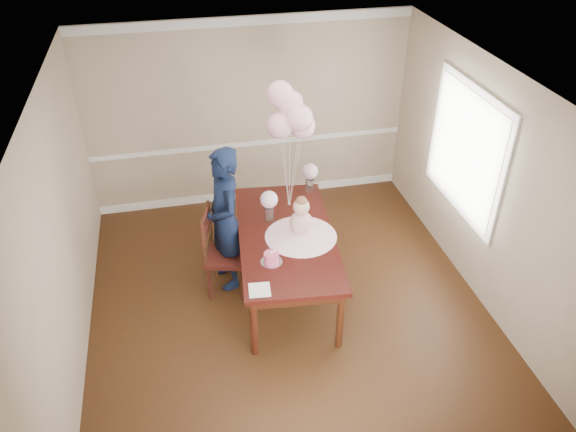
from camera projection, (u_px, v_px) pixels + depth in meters
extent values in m
cube|color=black|center=(288.00, 306.00, 6.58)|extent=(4.50, 5.00, 0.00)
cube|color=white|center=(288.00, 86.00, 5.07)|extent=(4.50, 5.00, 0.02)
cube|color=tan|center=(250.00, 114.00, 7.84)|extent=(4.50, 0.02, 2.70)
cube|color=tan|center=(368.00, 409.00, 3.80)|extent=(4.50, 0.02, 2.70)
cube|color=tan|center=(61.00, 238.00, 5.42)|extent=(0.02, 5.00, 2.70)
cube|color=tan|center=(486.00, 186.00, 6.22)|extent=(0.02, 5.00, 2.70)
cube|color=white|center=(251.00, 144.00, 8.09)|extent=(4.50, 0.02, 0.07)
cube|color=silver|center=(246.00, 21.00, 7.12)|extent=(4.50, 0.02, 0.12)
cube|color=white|center=(253.00, 193.00, 8.56)|extent=(4.50, 0.02, 0.12)
cube|color=white|center=(466.00, 150.00, 6.51)|extent=(0.02, 1.66, 1.56)
cube|color=silver|center=(464.00, 150.00, 6.51)|extent=(0.01, 1.50, 1.40)
cube|color=black|center=(286.00, 236.00, 6.41)|extent=(1.28, 2.25, 0.05)
cube|color=black|center=(286.00, 242.00, 6.45)|extent=(1.16, 2.13, 0.11)
cylinder|color=black|center=(254.00, 327.00, 5.77)|extent=(0.08, 0.08, 0.75)
cylinder|color=black|center=(340.00, 320.00, 5.86)|extent=(0.08, 0.08, 0.75)
cylinder|color=black|center=(243.00, 220.00, 7.41)|extent=(0.08, 0.08, 0.75)
cylinder|color=black|center=(311.00, 215.00, 7.50)|extent=(0.08, 0.08, 0.75)
cone|color=#FFBBD8|center=(301.00, 232.00, 6.34)|extent=(0.89, 0.89, 0.11)
sphere|color=pink|center=(301.00, 222.00, 6.26)|extent=(0.26, 0.26, 0.26)
sphere|color=beige|center=(301.00, 207.00, 6.14)|extent=(0.18, 0.18, 0.18)
sphere|color=brown|center=(301.00, 202.00, 6.11)|extent=(0.13, 0.13, 0.13)
cylinder|color=silver|center=(271.00, 262.00, 5.97)|extent=(0.26, 0.26, 0.01)
cylinder|color=#D74471|center=(271.00, 258.00, 5.94)|extent=(0.18, 0.18, 0.11)
sphere|color=white|center=(271.00, 252.00, 5.90)|extent=(0.03, 0.03, 0.03)
sphere|color=white|center=(274.00, 251.00, 5.92)|extent=(0.03, 0.03, 0.03)
cylinder|color=silver|center=(269.00, 213.00, 6.60)|extent=(0.12, 0.12, 0.17)
sphere|color=silver|center=(269.00, 199.00, 6.49)|extent=(0.20, 0.20, 0.20)
cylinder|color=silver|center=(310.00, 185.00, 7.14)|extent=(0.12, 0.12, 0.17)
sphere|color=beige|center=(310.00, 171.00, 7.03)|extent=(0.20, 0.20, 0.20)
cube|color=white|center=(260.00, 290.00, 5.60)|extent=(0.24, 0.24, 0.01)
cylinder|color=silver|center=(289.00, 205.00, 6.89)|extent=(0.05, 0.05, 0.02)
sphere|color=#E7A3BE|center=(280.00, 126.00, 6.28)|extent=(0.30, 0.30, 0.30)
sphere|color=#FFB4D6|center=(300.00, 118.00, 6.20)|extent=(0.30, 0.30, 0.30)
sphere|color=#F6AED2|center=(290.00, 103.00, 6.26)|extent=(0.30, 0.30, 0.30)
sphere|color=#F0AABC|center=(280.00, 94.00, 6.21)|extent=(0.30, 0.30, 0.30)
sphere|color=#FFB4CC|center=(302.00, 126.00, 6.41)|extent=(0.30, 0.30, 0.30)
cylinder|color=silver|center=(285.00, 173.00, 6.63)|extent=(0.10, 0.01, 0.90)
cylinder|color=white|center=(294.00, 170.00, 6.59)|extent=(0.10, 0.07, 1.01)
cylinder|color=white|center=(290.00, 163.00, 6.62)|extent=(0.03, 0.10, 1.12)
cylinder|color=white|center=(285.00, 158.00, 6.59)|extent=(0.08, 0.12, 1.22)
cylinder|color=white|center=(296.00, 173.00, 6.69)|extent=(0.16, 0.06, 0.84)
cube|color=#39120F|center=(227.00, 256.00, 6.57)|extent=(0.60, 0.60, 0.05)
cylinder|color=#36140E|center=(209.00, 283.00, 6.56)|extent=(0.05, 0.05, 0.47)
cylinder|color=black|center=(243.00, 284.00, 6.54)|extent=(0.05, 0.05, 0.47)
cylinder|color=#3B2110|center=(215.00, 262.00, 6.89)|extent=(0.05, 0.05, 0.47)
cylinder|color=#3D1610|center=(247.00, 263.00, 6.87)|extent=(0.05, 0.05, 0.47)
cylinder|color=#33170D|center=(203.00, 244.00, 6.24)|extent=(0.05, 0.05, 0.61)
cylinder|color=#371B0F|center=(210.00, 223.00, 6.57)|extent=(0.05, 0.05, 0.61)
cube|color=#381E0F|center=(208.00, 242.00, 6.48)|extent=(0.15, 0.43, 0.05)
cube|color=#3E1511|center=(206.00, 230.00, 6.38)|extent=(0.15, 0.43, 0.05)
cube|color=#3A1510|center=(205.00, 217.00, 6.28)|extent=(0.15, 0.43, 0.05)
imported|color=black|center=(225.00, 220.00, 6.47)|extent=(0.54, 0.72, 1.80)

